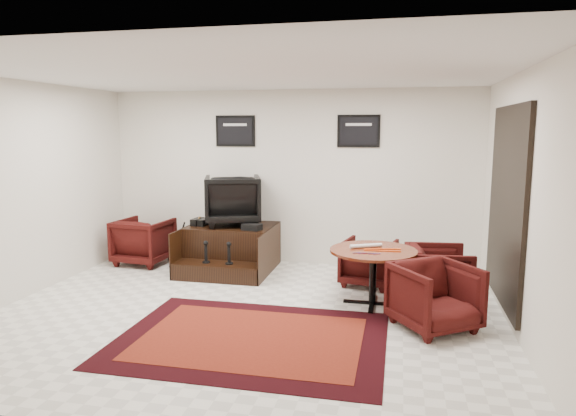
# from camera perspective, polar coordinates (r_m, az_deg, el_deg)

# --- Properties ---
(ground) EXTENTS (6.00, 6.00, 0.00)m
(ground) POSITION_cam_1_polar(r_m,az_deg,el_deg) (6.25, -4.78, -11.66)
(ground) COLOR white
(ground) RESTS_ON ground
(room_shell) EXTENTS (6.02, 5.02, 2.81)m
(room_shell) POSITION_cam_1_polar(r_m,az_deg,el_deg) (5.89, -0.84, 4.92)
(room_shell) COLOR silver
(room_shell) RESTS_ON ground
(area_rug) EXTENTS (2.78, 2.09, 0.01)m
(area_rug) POSITION_cam_1_polar(r_m,az_deg,el_deg) (5.56, -4.09, -14.25)
(area_rug) COLOR black
(area_rug) RESTS_ON ground
(shine_podium) EXTENTS (1.34, 1.38, 0.69)m
(shine_podium) POSITION_cam_1_polar(r_m,az_deg,el_deg) (8.10, -6.38, -4.58)
(shine_podium) COLOR black
(shine_podium) RESTS_ON ground
(shine_chair) EXTENTS (1.05, 1.02, 0.87)m
(shine_chair) POSITION_cam_1_polar(r_m,az_deg,el_deg) (8.09, -6.16, 1.18)
(shine_chair) COLOR black
(shine_chair) RESTS_ON shine_podium
(shoes_pair) EXTENTS (0.25, 0.30, 0.10)m
(shoes_pair) POSITION_cam_1_polar(r_m,az_deg,el_deg) (8.17, -9.69, -1.52)
(shoes_pair) COLOR black
(shoes_pair) RESTS_ON shine_podium
(polish_kit) EXTENTS (0.30, 0.24, 0.09)m
(polish_kit) POSITION_cam_1_polar(r_m,az_deg,el_deg) (7.67, -4.04, -2.12)
(polish_kit) COLOR black
(polish_kit) RESTS_ON shine_podium
(umbrella_black) EXTENTS (0.29, 0.11, 0.78)m
(umbrella_black) POSITION_cam_1_polar(r_m,az_deg,el_deg) (8.25, -12.10, -3.97)
(umbrella_black) COLOR black
(umbrella_black) RESTS_ON ground
(umbrella_hooked) EXTENTS (0.29, 0.11, 0.79)m
(umbrella_hooked) POSITION_cam_1_polar(r_m,az_deg,el_deg) (8.37, -11.25, -3.73)
(umbrella_hooked) COLOR black
(umbrella_hooked) RESTS_ON ground
(armchair_side) EXTENTS (0.86, 0.81, 0.82)m
(armchair_side) POSITION_cam_1_polar(r_m,az_deg,el_deg) (8.70, -15.73, -3.32)
(armchair_side) COLOR black
(armchair_side) RESTS_ON ground
(meeting_table) EXTENTS (1.08, 1.08, 0.70)m
(meeting_table) POSITION_cam_1_polar(r_m,az_deg,el_deg) (6.47, 9.46, -5.32)
(meeting_table) COLOR #48160A
(meeting_table) RESTS_ON ground
(table_chair_back) EXTENTS (0.81, 0.78, 0.71)m
(table_chair_back) POSITION_cam_1_polar(r_m,az_deg,el_deg) (7.34, 8.97, -5.73)
(table_chair_back) COLOR black
(table_chair_back) RESTS_ON ground
(table_chair_window) EXTENTS (0.79, 0.83, 0.78)m
(table_chair_window) POSITION_cam_1_polar(r_m,az_deg,el_deg) (6.84, 16.37, -6.76)
(table_chair_window) COLOR black
(table_chair_window) RESTS_ON ground
(table_chair_corner) EXTENTS (1.06, 1.05, 0.81)m
(table_chair_corner) POSITION_cam_1_polar(r_m,az_deg,el_deg) (5.90, 16.01, -9.12)
(table_chair_corner) COLOR black
(table_chair_corner) RESTS_ON ground
(paper_roll) EXTENTS (0.40, 0.23, 0.05)m
(paper_roll) POSITION_cam_1_polar(r_m,az_deg,el_deg) (6.53, 8.66, -4.17)
(paper_roll) COLOR silver
(paper_roll) RESTS_ON meeting_table
(table_clutter) EXTENTS (0.57, 0.35, 0.01)m
(table_clutter) POSITION_cam_1_polar(r_m,az_deg,el_deg) (6.39, 10.13, -4.66)
(table_clutter) COLOR #F84A0D
(table_clutter) RESTS_ON meeting_table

